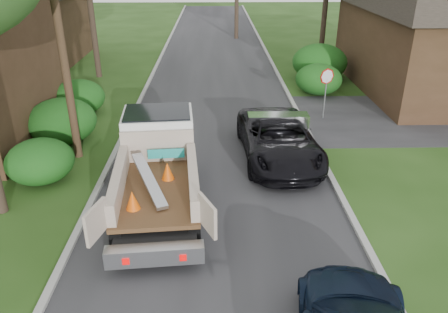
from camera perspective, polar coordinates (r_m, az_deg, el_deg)
name	(u,v)px	position (r m, az deg, el deg)	size (l,w,h in m)	color
ground	(218,226)	(13.19, -0.78, -9.10)	(120.00, 120.00, 0.00)	#203F12
road	(216,112)	(22.15, -1.06, 5.78)	(8.00, 90.00, 0.02)	#28282B
curb_left	(134,112)	(22.50, -11.62, 5.72)	(0.20, 90.00, 0.12)	#9E9E99
curb_right	(297,111)	(22.52, 9.48, 5.92)	(0.20, 90.00, 0.12)	#9E9E99
stop_sign	(326,83)	(21.32, 13.22, 9.32)	(0.71, 0.32, 2.48)	slate
utility_pole	(58,22)	(16.89, -20.84, 16.07)	(2.42, 1.25, 10.00)	#382619
house_left_far	(26,17)	(35.76, -24.40, 16.27)	(7.56, 7.56, 6.00)	#3B2718
house_right	(446,34)	(28.41, 26.97, 14.12)	(9.72, 12.96, 6.20)	#3B2718
hedge_left_a	(40,161)	(16.57, -22.89, -0.57)	(2.34, 2.34, 1.53)	#114914
hedge_left_b	(62,121)	(19.63, -20.41, 4.37)	(2.86, 2.86, 1.87)	#114914
hedge_left_c	(78,97)	(22.89, -18.51, 7.34)	(2.60, 2.60, 1.70)	#114914
hedge_right_a	(319,79)	(25.44, 12.25, 9.84)	(2.60, 2.60, 1.70)	#114914
hedge_right_b	(320,62)	(28.37, 12.38, 11.96)	(3.38, 3.38, 2.21)	#114914
flatbed_truck	(158,157)	(14.38, -8.61, -0.03)	(3.24, 6.77, 2.49)	black
black_pickup	(279,139)	(17.03, 7.14, 2.29)	(2.75, 5.96, 1.66)	black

